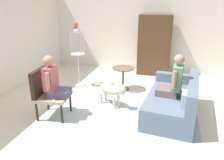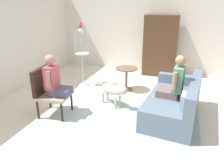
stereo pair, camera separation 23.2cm
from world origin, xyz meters
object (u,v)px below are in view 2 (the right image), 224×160
at_px(armchair, 48,89).
at_px(person_on_couch, 175,81).
at_px(person_on_armchair, 54,79).
at_px(round_end_table, 126,75).
at_px(armoire_cabinet, 160,46).
at_px(parrot, 80,25).
at_px(couch, 175,103).
at_px(bird_cage_stand, 82,58).
at_px(dog, 113,90).

relative_size(armchair, person_on_couch, 1.17).
relative_size(person_on_armchair, round_end_table, 1.34).
height_order(person_on_couch, armoire_cabinet, armoire_cabinet).
distance_m(armchair, parrot, 2.09).
relative_size(couch, armoire_cabinet, 0.98).
height_order(armchair, round_end_table, armchair).
xyz_separation_m(couch, person_on_couch, (-0.05, -0.02, 0.48)).
distance_m(bird_cage_stand, armoire_cabinet, 2.52).
xyz_separation_m(dog, parrot, (-1.23, 0.99, 1.28)).
relative_size(person_on_couch, round_end_table, 1.39).
xyz_separation_m(armchair, round_end_table, (1.19, 1.79, -0.16)).
bearing_deg(couch, armoire_cabinet, 103.79).
height_order(couch, dog, couch).
bearing_deg(armoire_cabinet, person_on_couch, -77.22).
bearing_deg(parrot, bird_cage_stand, 0.00).
bearing_deg(person_on_armchair, round_end_table, 60.07).
relative_size(dog, bird_cage_stand, 0.53).
xyz_separation_m(round_end_table, bird_cage_stand, (-1.27, -0.00, 0.38)).
height_order(bird_cage_stand, parrot, parrot).
height_order(dog, armoire_cabinet, armoire_cabinet).
bearing_deg(couch, armchair, -164.16).
bearing_deg(person_on_couch, bird_cage_stand, 156.63).
height_order(couch, armchair, armchair).
xyz_separation_m(armchair, bird_cage_stand, (-0.08, 1.78, 0.22)).
xyz_separation_m(dog, armoire_cabinet, (0.69, 2.63, 0.56)).
bearing_deg(person_on_couch, parrot, 156.69).
bearing_deg(round_end_table, bird_cage_stand, -179.83).
xyz_separation_m(couch, round_end_table, (-1.31, 1.08, 0.12)).
bearing_deg(dog, person_on_armchair, -141.82).
relative_size(couch, dog, 2.21).
xyz_separation_m(bird_cage_stand, armoire_cabinet, (1.91, 1.63, 0.15)).
bearing_deg(couch, bird_cage_stand, 157.42).
bearing_deg(armoire_cabinet, bird_cage_stand, -139.51).
xyz_separation_m(couch, armoire_cabinet, (-0.66, 2.71, 0.64)).
relative_size(dog, armoire_cabinet, 0.44).
xyz_separation_m(person_on_couch, person_on_armchair, (-2.29, -0.67, 0.01)).
bearing_deg(armoire_cabinet, armchair, -118.26).
bearing_deg(couch, person_on_armchair, -163.49).
bearing_deg(armchair, round_end_table, 56.37).
xyz_separation_m(couch, armchair, (-2.50, -0.71, 0.27)).
bearing_deg(person_on_armchair, dog, 38.18).
relative_size(person_on_couch, person_on_armchair, 1.04).
bearing_deg(parrot, armchair, -87.27).
distance_m(round_end_table, armoire_cabinet, 1.83).
xyz_separation_m(armchair, parrot, (-0.09, 1.78, 1.09)).
bearing_deg(parrot, person_on_armchair, -81.75).
bearing_deg(parrot, person_on_couch, -23.31).
relative_size(round_end_table, bird_cage_stand, 0.39).
distance_m(person_on_couch, round_end_table, 1.72).
height_order(couch, person_on_couch, person_on_couch).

